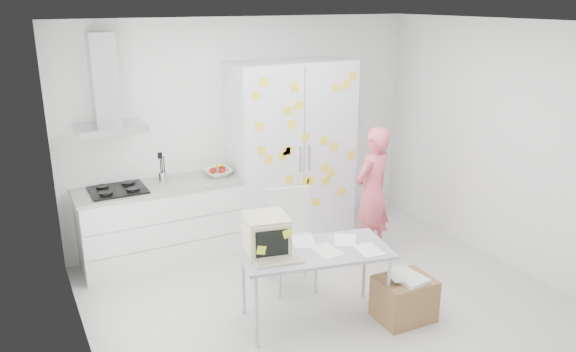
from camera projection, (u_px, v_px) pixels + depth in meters
name	position (u px, v px, depth m)	size (l,w,h in m)	color
floor	(329.00, 303.00, 5.62)	(4.50, 4.00, 0.02)	silver
walls	(296.00, 155.00, 5.81)	(4.52, 4.01, 2.70)	white
ceiling	(336.00, 23.00, 4.79)	(4.50, 4.00, 0.02)	white
counter_run	(162.00, 222.00, 6.38)	(1.84, 0.63, 1.28)	white
range_hood	(106.00, 93.00, 5.84)	(0.70, 0.48, 1.01)	silver
tall_cabinet	(291.00, 152.00, 6.89)	(1.50, 0.68, 2.20)	silver
person	(372.00, 192.00, 6.46)	(0.56, 0.37, 1.53)	#EF5D6B
desk	(285.00, 243.00, 5.02)	(1.46, 0.94, 1.07)	#9EA1A8
chair	(291.00, 232.00, 5.80)	(0.56, 0.56, 1.04)	silver
cardboard_box	(404.00, 298.00, 5.27)	(0.53, 0.44, 0.45)	olive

